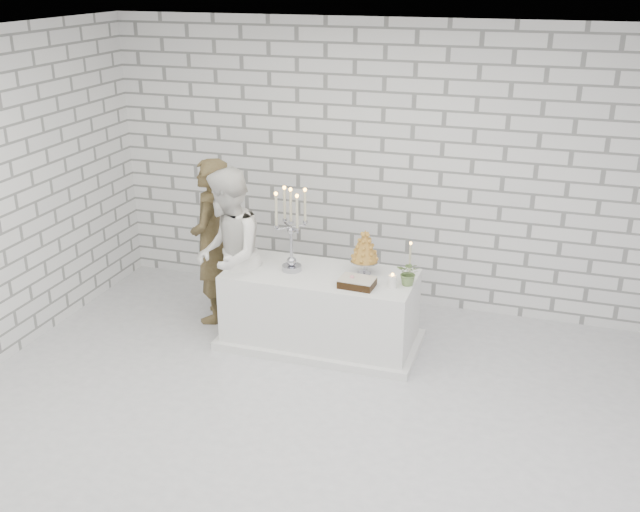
{
  "coord_description": "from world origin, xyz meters",
  "views": [
    {
      "loc": [
        1.7,
        -4.83,
        3.48
      ],
      "look_at": [
        -0.19,
        0.98,
        1.05
      ],
      "focal_mm": 41.39,
      "sensor_mm": 36.0,
      "label": 1
    }
  ],
  "objects_px": {
    "cake_table": "(320,309)",
    "croquembouche": "(365,252)",
    "bride": "(228,256)",
    "candelabra": "(291,230)",
    "groom": "(211,241)"
  },
  "relations": [
    {
      "from": "groom",
      "to": "cake_table",
      "type": "bearing_deg",
      "value": 68.76
    },
    {
      "from": "cake_table",
      "to": "groom",
      "type": "bearing_deg",
      "value": 170.01
    },
    {
      "from": "bride",
      "to": "groom",
      "type": "bearing_deg",
      "value": -153.01
    },
    {
      "from": "cake_table",
      "to": "croquembouche",
      "type": "xyz_separation_m",
      "value": [
        0.4,
        0.12,
        0.59
      ]
    },
    {
      "from": "bride",
      "to": "croquembouche",
      "type": "distance_m",
      "value": 1.32
    },
    {
      "from": "bride",
      "to": "croquembouche",
      "type": "bearing_deg",
      "value": 81.37
    },
    {
      "from": "cake_table",
      "to": "candelabra",
      "type": "height_order",
      "value": "candelabra"
    },
    {
      "from": "groom",
      "to": "bride",
      "type": "relative_size",
      "value": 1.0
    },
    {
      "from": "cake_table",
      "to": "croquembouche",
      "type": "height_order",
      "value": "croquembouche"
    },
    {
      "from": "cake_table",
      "to": "groom",
      "type": "relative_size",
      "value": 1.05
    },
    {
      "from": "cake_table",
      "to": "croquembouche",
      "type": "distance_m",
      "value": 0.73
    },
    {
      "from": "cake_table",
      "to": "bride",
      "type": "relative_size",
      "value": 1.05
    },
    {
      "from": "bride",
      "to": "candelabra",
      "type": "xyz_separation_m",
      "value": [
        0.61,
        0.1,
        0.3
      ]
    },
    {
      "from": "candelabra",
      "to": "cake_table",
      "type": "bearing_deg",
      "value": 3.59
    },
    {
      "from": "bride",
      "to": "croquembouche",
      "type": "relative_size",
      "value": 3.92
    }
  ]
}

